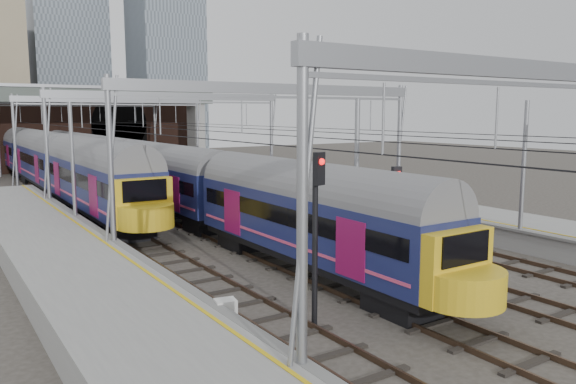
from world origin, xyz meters
TOP-DOWN VIEW (x-y plane):
  - ground at (0.00, 0.00)m, footprint 160.00×160.00m
  - platform_left at (-10.18, 2.50)m, footprint 4.32×55.00m
  - platform_right at (10.18, -1.50)m, footprint 4.32×47.00m
  - tracks at (0.00, 15.00)m, footprint 14.40×80.00m
  - overhead_line at (0.00, 21.49)m, footprint 16.80×80.00m
  - retaining_wall at (1.40, 51.93)m, footprint 28.00×2.75m
  - overbridge at (0.00, 46.00)m, footprint 28.00×3.00m
  - city_skyline at (2.73, 70.48)m, footprint 37.50×27.50m
  - train_main at (-2.00, 25.07)m, footprint 2.61×60.49m
  - train_second at (-6.00, 43.88)m, footprint 2.90×67.09m
  - signal_near_left at (-5.07, -2.20)m, footprint 0.41×0.48m
  - signal_near_centre at (-1.10, -1.32)m, footprint 0.36×0.46m
  - relay_cabinet at (-7.80, -1.59)m, footprint 0.67×0.60m
  - equip_cover_a at (-0.90, -2.92)m, footprint 0.97×0.74m
  - equip_cover_b at (1.50, 2.14)m, footprint 1.11×0.95m
  - equip_cover_c at (2.39, 5.67)m, footprint 0.75×0.56m

SIDE VIEW (x-z plane):
  - ground at x=0.00m, z-range 0.00..0.00m
  - tracks at x=0.00m, z-range -0.09..0.13m
  - equip_cover_c at x=2.39m, z-range 0.00..0.09m
  - equip_cover_a at x=-0.90m, z-range 0.00..0.11m
  - equip_cover_b at x=1.50m, z-range 0.00..0.11m
  - platform_left at x=-10.18m, z-range -0.01..1.11m
  - platform_right at x=10.18m, z-range -0.01..1.11m
  - relay_cabinet at x=-7.80m, z-range 0.00..1.17m
  - train_main at x=-2.00m, z-range 0.10..4.66m
  - train_second at x=-6.00m, z-range 0.07..5.03m
  - signal_near_centre at x=-1.10m, z-range 0.62..5.24m
  - signal_near_left at x=-5.07m, z-range 0.65..5.96m
  - retaining_wall at x=1.40m, z-range -0.17..8.83m
  - overhead_line at x=0.00m, z-range 2.57..10.57m
  - overbridge at x=0.00m, z-range 2.64..11.89m
  - city_skyline at x=2.73m, z-range -12.91..47.09m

